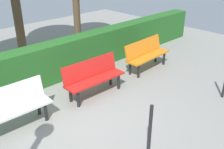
{
  "coord_description": "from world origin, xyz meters",
  "views": [
    {
      "loc": [
        2.67,
        3.65,
        3.17
      ],
      "look_at": [
        -1.14,
        -0.29,
        0.55
      ],
      "focal_mm": 41.54,
      "sensor_mm": 36.0,
      "label": 1
    }
  ],
  "objects": [
    {
      "name": "ground_plane",
      "position": [
        0.0,
        0.0,
        0.0
      ],
      "size": [
        16.0,
        16.0,
        0.0
      ],
      "primitive_type": "plane",
      "color": "gray"
    },
    {
      "name": "bench_orange",
      "position": [
        -2.95,
        -0.74,
        0.48
      ],
      "size": [
        1.58,
        0.55,
        0.86
      ],
      "rotation": [
        0.0,
        0.0,
        0.05
      ],
      "color": "orange",
      "rests_on": "ground_plane"
    },
    {
      "name": "bench_red",
      "position": [
        -0.86,
        -0.65,
        0.48
      ],
      "size": [
        1.56,
        0.5,
        0.86
      ],
      "rotation": [
        0.0,
        0.0,
        -0.02
      ],
      "color": "red",
      "rests_on": "ground_plane"
    },
    {
      "name": "bench_white",
      "position": [
        1.16,
        -0.72,
        0.48
      ],
      "size": [
        1.52,
        0.49,
        0.86
      ],
      "rotation": [
        0.0,
        0.0,
        -0.02
      ],
      "color": "white",
      "rests_on": "ground_plane"
    },
    {
      "name": "hedge_row",
      "position": [
        -0.93,
        -1.98,
        0.52
      ],
      "size": [
        11.3,
        0.51,
        1.04
      ],
      "primitive_type": "cube",
      "color": "#266023",
      "rests_on": "ground_plane"
    },
    {
      "name": "railing_post_mid",
      "position": [
        -0.15,
        1.62,
        0.5
      ],
      "size": [
        0.06,
        0.06,
        1.0
      ],
      "primitive_type": "cylinder",
      "color": "black",
      "rests_on": "ground_plane"
    }
  ]
}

